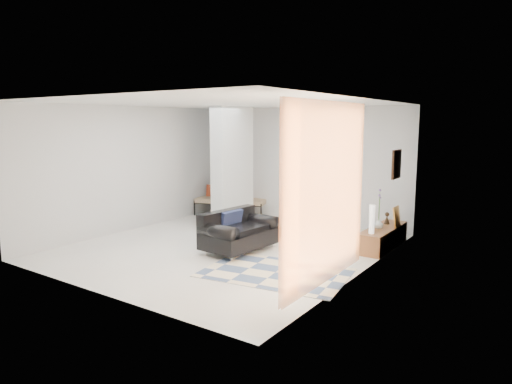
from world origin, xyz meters
The scene contains 17 objects.
floor centered at (0.00, 0.00, 0.00)m, with size 6.00×6.00×0.00m, color silver.
ceiling centered at (0.00, 0.00, 2.80)m, with size 6.00×6.00×0.00m, color white.
wall_back centered at (0.00, 3.00, 1.40)m, with size 6.00×6.00×0.00m, color silver.
wall_front centered at (0.00, -3.00, 1.40)m, with size 6.00×6.00×0.00m, color silver.
wall_left centered at (-2.75, 0.00, 1.40)m, with size 6.00×6.00×0.00m, color silver.
wall_right centered at (2.75, 0.00, 1.40)m, with size 6.00×6.00×0.00m, color silver.
partition_column centered at (-1.10, 1.60, 1.40)m, with size 0.35×1.20×2.80m, color #B4BABC.
hallway_door centered at (-2.10, 2.96, 1.02)m, with size 0.85×0.06×2.04m, color silver.
curtain centered at (2.67, -1.15, 1.45)m, with size 2.55×2.55×0.00m, color orange.
wall_art centered at (2.72, 1.70, 1.65)m, with size 0.04×0.45×0.55m, color #311A0D.
media_console centered at (2.52, 1.70, 0.21)m, with size 0.45×1.65×0.80m.
loveseat centered at (0.29, -0.07, 0.36)m, with size 1.00×1.56×0.76m.
daybed centered at (-1.93, 2.61, 0.41)m, with size 2.00×1.34×0.77m.
area_rug centered at (1.60, -0.80, 0.01)m, with size 2.31×1.54×0.01m, color beige.
cylinder_lamp centered at (2.50, 1.10, 0.67)m, with size 0.10×0.10×0.53m, color white.
bronze_figurine centered at (2.47, 2.05, 0.52)m, with size 0.12×0.12×0.24m, color #2F2114, non-canonical shape.
vase centered at (2.47, 1.56, 0.49)m, with size 0.18×0.18×0.19m, color silver.
Camera 1 is at (5.38, -6.89, 2.43)m, focal length 32.00 mm.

